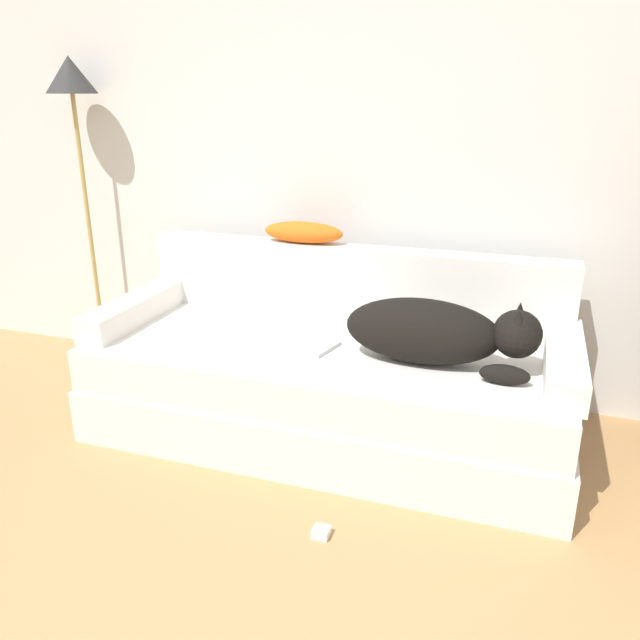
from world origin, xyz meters
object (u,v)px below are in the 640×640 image
floor_lamp (74,105)px  dog (437,332)px  couch (327,390)px  laptop (298,342)px  power_adapter (321,532)px  throw_pillow (303,232)px

floor_lamp → dog: bearing=-13.5°
couch → laptop: 0.27m
dog → floor_lamp: floor_lamp is taller
laptop → floor_lamp: (-1.46, 0.47, 1.01)m
couch → power_adapter: 0.78m
laptop → throw_pillow: size_ratio=0.92×
laptop → floor_lamp: 1.83m
throw_pillow → power_adapter: (0.48, -1.13, -0.85)m
dog → throw_pillow: throw_pillow is taller
laptop → throw_pillow: (-0.13, 0.44, 0.41)m
throw_pillow → power_adapter: 1.49m
couch → power_adapter: size_ratio=35.28×
couch → dog: size_ratio=2.70×
throw_pillow → dog: bearing=-31.8°
dog → throw_pillow: (-0.76, 0.47, 0.27)m
throw_pillow → floor_lamp: (-1.32, 0.03, 0.60)m
couch → power_adapter: couch is taller
dog → laptop: (-0.62, 0.03, -0.13)m
couch → power_adapter: bearing=-73.2°
floor_lamp → power_adapter: 2.58m
couch → laptop: size_ratio=5.67×
couch → throw_pillow: (-0.26, 0.41, 0.65)m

